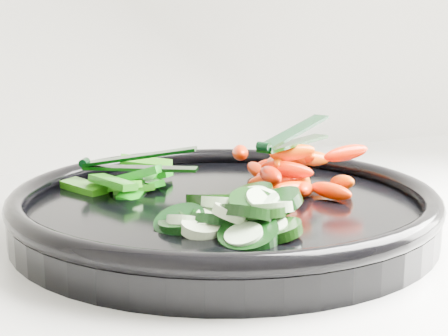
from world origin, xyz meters
name	(u,v)px	position (x,y,z in m)	size (l,w,h in m)	color
veggie_tray	(224,206)	(-0.41, 1.69, 0.95)	(0.42, 0.42, 0.04)	black
cucumber_pile	(232,215)	(-0.44, 1.61, 0.96)	(0.13, 0.13, 0.04)	black
carrot_pile	(291,171)	(-0.34, 1.70, 0.97)	(0.13, 0.17, 0.05)	#F35F00
pepper_pile	(129,181)	(-0.48, 1.77, 0.96)	(0.12, 0.12, 0.04)	#0B6509
tong_carrot	(293,138)	(-0.33, 1.70, 1.00)	(0.11, 0.07, 0.02)	black
tong_pepper	(136,162)	(-0.47, 1.77, 0.98)	(0.10, 0.07, 0.02)	black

